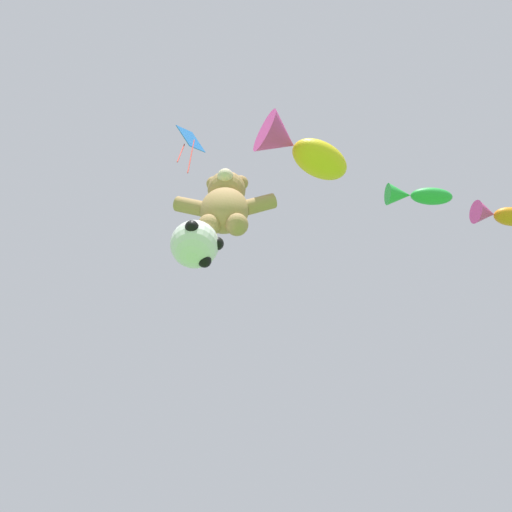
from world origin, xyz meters
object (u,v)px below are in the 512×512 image
at_px(fish_kite_goldfin, 300,149).
at_px(fish_kite_emerald, 415,196).
at_px(fish_kite_tangerine, 498,215).
at_px(soccer_ball_kite, 195,244).
at_px(teddy_bear_kite, 225,203).
at_px(diamond_kite, 190,142).

height_order(fish_kite_goldfin, fish_kite_emerald, fish_kite_goldfin).
bearing_deg(fish_kite_emerald, fish_kite_tangerine, 20.45).
bearing_deg(fish_kite_tangerine, soccer_ball_kite, -171.10).
bearing_deg(fish_kite_goldfin, teddy_bear_kite, 157.05).
bearing_deg(fish_kite_tangerine, fish_kite_goldfin, -159.74).
relative_size(soccer_ball_kite, diamond_kite, 0.41).
xyz_separation_m(fish_kite_goldfin, fish_kite_tangerine, (5.28, 1.95, -0.25)).
bearing_deg(teddy_bear_kite, soccer_ball_kite, -175.56).
distance_m(teddy_bear_kite, fish_kite_emerald, 4.74).
distance_m(soccer_ball_kite, fish_kite_emerald, 5.74).
height_order(teddy_bear_kite, diamond_kite, diamond_kite).
distance_m(soccer_ball_kite, fish_kite_tangerine, 8.26).
xyz_separation_m(teddy_bear_kite, fish_kite_emerald, (4.70, 0.25, 0.55)).
height_order(soccer_ball_kite, fish_kite_emerald, fish_kite_emerald).
xyz_separation_m(fish_kite_emerald, diamond_kite, (-5.85, -0.56, 2.65)).
height_order(fish_kite_tangerine, diamond_kite, diamond_kite).
distance_m(teddy_bear_kite, fish_kite_tangerine, 7.30).
bearing_deg(soccer_ball_kite, diamond_kite, -156.66).
height_order(teddy_bear_kite, fish_kite_emerald, teddy_bear_kite).
relative_size(fish_kite_emerald, fish_kite_tangerine, 1.08).
bearing_deg(teddy_bear_kite, fish_kite_emerald, 3.05).
height_order(fish_kite_goldfin, diamond_kite, diamond_kite).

